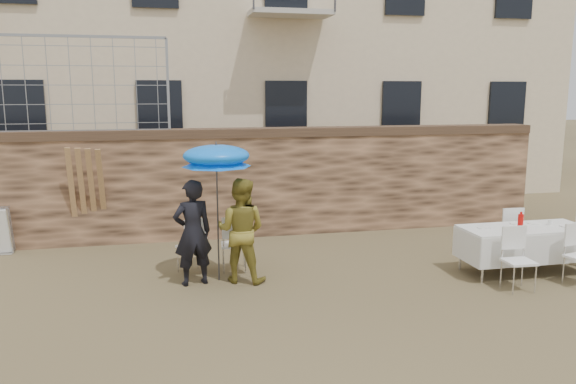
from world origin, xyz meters
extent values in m
plane|color=brown|center=(0.00, 0.00, 0.00)|extent=(80.00, 80.00, 0.00)
cube|color=brown|center=(0.00, 5.00, 1.10)|extent=(13.00, 0.50, 2.20)
imported|color=black|center=(-1.13, 2.13, 0.83)|extent=(0.68, 0.53, 1.66)
imported|color=gold|center=(-0.38, 2.13, 0.83)|extent=(1.00, 0.91, 1.66)
cylinder|color=#3F3F44|center=(-0.73, 2.23, 0.92)|extent=(0.03, 0.03, 1.84)
cone|color=#0A6EF4|center=(-0.73, 2.23, 1.95)|extent=(1.08, 1.08, 0.22)
cube|color=silver|center=(4.27, 1.55, 0.75)|extent=(2.10, 0.85, 0.05)
cylinder|color=silver|center=(3.32, 1.21, 0.37)|extent=(0.04, 0.04, 0.74)
cylinder|color=silver|center=(3.32, 1.90, 0.37)|extent=(0.04, 0.04, 0.74)
cylinder|color=silver|center=(5.22, 1.90, 0.37)|extent=(0.04, 0.04, 0.74)
cylinder|color=red|center=(4.07, 1.40, 0.91)|extent=(0.09, 0.09, 0.26)
camera|label=1|loc=(-1.47, -6.42, 3.00)|focal=35.00mm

